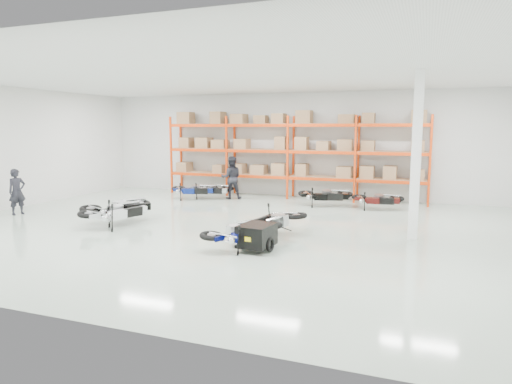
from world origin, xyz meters
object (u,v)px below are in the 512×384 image
at_px(moto_black_far_left, 119,204).
at_px(moto_back_d, 378,196).
at_px(moto_blue_centre, 237,228).
at_px(moto_back_a, 194,187).
at_px(person_back, 231,178).
at_px(moto_back_c, 325,192).
at_px(moto_touring_right, 277,216).
at_px(person_left, 17,192).
at_px(trailer, 257,236).
at_px(moto_silver_left, 117,208).
at_px(moto_back_b, 210,187).

relative_size(moto_black_far_left, moto_back_d, 1.23).
relative_size(moto_blue_centre, moto_back_a, 0.98).
bearing_deg(person_back, moto_back_c, 149.65).
height_order(moto_touring_right, moto_back_a, moto_touring_right).
bearing_deg(moto_touring_right, person_left, -169.55).
relative_size(trailer, person_back, 0.87).
bearing_deg(moto_back_c, moto_touring_right, 163.97).
xyz_separation_m(moto_blue_centre, moto_touring_right, (0.55, 1.57, 0.06)).
distance_m(moto_silver_left, person_back, 6.40).
distance_m(trailer, moto_back_d, 7.22).
distance_m(moto_black_far_left, trailer, 5.53).
distance_m(moto_back_a, moto_back_d, 7.51).
relative_size(moto_back_c, person_left, 1.13).
distance_m(moto_touring_right, person_back, 6.98).
height_order(moto_back_a, person_left, person_left).
relative_size(moto_silver_left, moto_black_far_left, 0.97).
bearing_deg(moto_silver_left, trailer, -174.73).
xyz_separation_m(moto_black_far_left, moto_back_d, (7.48, 5.25, -0.11)).
bearing_deg(moto_back_d, moto_touring_right, 152.43).
bearing_deg(moto_blue_centre, moto_back_b, -41.75).
height_order(moto_silver_left, person_left, person_left).
bearing_deg(moto_back_c, person_left, 105.75).
relative_size(moto_back_a, moto_back_b, 1.04).
bearing_deg(moto_black_far_left, moto_back_c, -106.19).
relative_size(moto_back_d, person_left, 1.01).
relative_size(moto_back_b, moto_back_d, 1.03).
distance_m(moto_silver_left, person_left, 4.52).
xyz_separation_m(moto_touring_right, person_back, (-3.90, 5.79, 0.33)).
height_order(moto_touring_right, trailer, moto_touring_right).
xyz_separation_m(moto_silver_left, moto_back_b, (0.20, 6.04, -0.08)).
bearing_deg(moto_back_d, trailer, 157.32).
xyz_separation_m(moto_silver_left, moto_touring_right, (4.95, 0.52, -0.01)).
bearing_deg(trailer, moto_back_c, 93.88).
xyz_separation_m(moto_black_far_left, person_left, (-4.17, -0.11, 0.19)).
xyz_separation_m(trailer, moto_back_c, (0.25, 6.92, 0.17)).
height_order(moto_silver_left, moto_black_far_left, moto_black_far_left).
height_order(moto_silver_left, moto_back_c, moto_silver_left).
bearing_deg(moto_back_b, person_back, -79.16).
bearing_deg(person_back, moto_silver_left, 56.53).
bearing_deg(person_left, moto_back_d, -47.30).
bearing_deg(person_left, person_back, -25.42).
bearing_deg(moto_touring_right, moto_silver_left, -163.98).
height_order(moto_back_a, moto_back_d, moto_back_a).
bearing_deg(moto_touring_right, moto_back_a, 146.17).
bearing_deg(moto_back_c, person_back, 70.26).
relative_size(moto_blue_centre, person_back, 0.93).
distance_m(trailer, moto_back_a, 8.53).
xyz_separation_m(moto_blue_centre, trailer, (0.55, -0.03, -0.13)).
relative_size(moto_touring_right, moto_back_b, 1.13).
xyz_separation_m(person_left, person_back, (5.55, 5.86, 0.10)).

